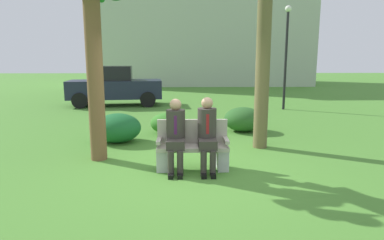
{
  "coord_description": "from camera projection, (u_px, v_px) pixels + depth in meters",
  "views": [
    {
      "loc": [
        -0.1,
        -5.81,
        2.02
      ],
      "look_at": [
        0.07,
        0.52,
        0.85
      ],
      "focal_mm": 31.54,
      "sensor_mm": 36.0,
      "label": 1
    }
  ],
  "objects": [
    {
      "name": "ground_plane",
      "position": [
        189.0,
        172.0,
        6.08
      ],
      "size": [
        80.0,
        80.0,
        0.0
      ],
      "primitive_type": "plane",
      "color": "#47812E"
    },
    {
      "name": "park_bench",
      "position": [
        192.0,
        148.0,
        6.17
      ],
      "size": [
        1.29,
        0.44,
        0.9
      ],
      "color": "#B7AD9E",
      "rests_on": "ground"
    },
    {
      "name": "seated_man_left",
      "position": [
        176.0,
        132.0,
        5.99
      ],
      "size": [
        0.34,
        0.72,
        1.3
      ],
      "color": "#38332D",
      "rests_on": "ground"
    },
    {
      "name": "seated_man_right",
      "position": [
        207.0,
        131.0,
        6.0
      ],
      "size": [
        0.34,
        0.72,
        1.33
      ],
      "color": "#38332D",
      "rests_on": "ground"
    },
    {
      "name": "palm_tree_tall",
      "position": [
        92.0,
        1.0,
        6.28
      ],
      "size": [
        1.55,
        1.58,
        4.27
      ],
      "color": "brown",
      "rests_on": "ground"
    },
    {
      "name": "shrub_near_bench",
      "position": [
        118.0,
        128.0,
        8.15
      ],
      "size": [
        1.12,
        1.03,
        0.7
      ],
      "primitive_type": "ellipsoid",
      "color": "#1B5E2B",
      "rests_on": "ground"
    },
    {
      "name": "shrub_mid_lawn",
      "position": [
        167.0,
        123.0,
        9.12
      ],
      "size": [
        0.89,
        0.81,
        0.55
      ],
      "primitive_type": "ellipsoid",
      "color": "#377F28",
      "rests_on": "ground"
    },
    {
      "name": "shrub_far_lawn",
      "position": [
        243.0,
        119.0,
        9.36
      ],
      "size": [
        1.08,
        0.99,
        0.68
      ],
      "primitive_type": "ellipsoid",
      "color": "#2A5C24",
      "rests_on": "ground"
    },
    {
      "name": "parked_car_near",
      "position": [
        115.0,
        86.0,
        14.42
      ],
      "size": [
        4.04,
        2.05,
        1.68
      ],
      "color": "#1E2338",
      "rests_on": "ground"
    },
    {
      "name": "street_lamp",
      "position": [
        286.0,
        48.0,
        13.01
      ],
      "size": [
        0.24,
        0.24,
        3.97
      ],
      "color": "black",
      "rests_on": "ground"
    },
    {
      "name": "building_backdrop",
      "position": [
        205.0,
        8.0,
        26.1
      ],
      "size": [
        16.06,
        7.48,
        11.56
      ],
      "color": "#AFBEA4",
      "rests_on": "ground"
    }
  ]
}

